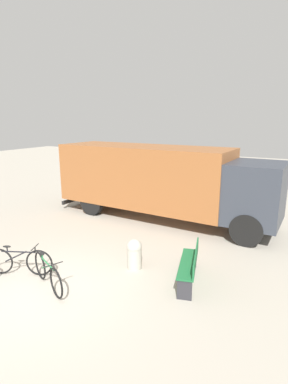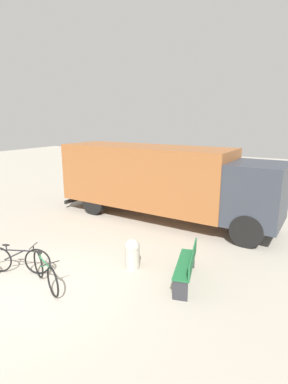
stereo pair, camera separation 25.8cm
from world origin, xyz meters
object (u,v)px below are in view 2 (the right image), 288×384
at_px(park_bench, 188,264).
at_px(bicycle_far, 45,272).
at_px(bollard_near_bench, 132,253).
at_px(bicycle_middle, 18,260).
at_px(delivery_truck, 161,179).

distance_m(park_bench, bicycle_far, 3.52).
bearing_deg(bicycle_far, bollard_near_bench, 77.98).
bearing_deg(bicycle_far, park_bench, 56.57).
bearing_deg(bicycle_middle, park_bench, -0.13).
relative_size(park_bench, bicycle_far, 1.07).
xyz_separation_m(park_bench, bicycle_far, (-2.99, -1.86, -0.12)).
relative_size(bicycle_middle, bollard_near_bench, 1.99).
relative_size(delivery_truck, bicycle_far, 5.54).
distance_m(bicycle_far, bollard_near_bench, 2.30).
height_order(delivery_truck, park_bench, delivery_truck).
bearing_deg(delivery_truck, park_bench, -53.23).
bearing_deg(delivery_truck, bicycle_middle, -99.37).
height_order(bicycle_middle, bicycle_far, same).
height_order(delivery_truck, bollard_near_bench, delivery_truck).
xyz_separation_m(delivery_truck, bollard_near_bench, (1.21, -4.22, -1.24)).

